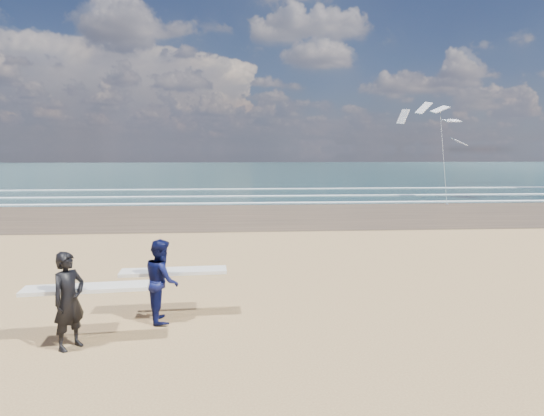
{
  "coord_description": "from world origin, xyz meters",
  "views": [
    {
      "loc": [
        3.37,
        -8.22,
        3.49
      ],
      "look_at": [
        4.43,
        6.0,
        1.76
      ],
      "focal_mm": 32.0,
      "sensor_mm": 36.0,
      "label": 1
    }
  ],
  "objects": [
    {
      "name": "surfer_far",
      "position": [
        1.87,
        1.53,
        0.85
      ],
      "size": [
        2.23,
        1.15,
        1.69
      ],
      "color": "#0B0F3D",
      "rests_on": "ground"
    },
    {
      "name": "foam_breakers",
      "position": [
        20.0,
        28.1,
        0.05
      ],
      "size": [
        220.0,
        11.7,
        0.05
      ],
      "color": "white",
      "rests_on": "ground"
    },
    {
      "name": "surfer_near",
      "position": [
        0.47,
        0.27,
        0.88
      ],
      "size": [
        2.24,
        1.1,
        1.73
      ],
      "color": "black",
      "rests_on": "ground"
    },
    {
      "name": "wet_sand_strip",
      "position": [
        20.0,
        18.0,
        0.01
      ],
      "size": [
        220.0,
        12.0,
        0.01
      ],
      "primitive_type": "cube",
      "color": "#483626",
      "rests_on": "ground"
    },
    {
      "name": "kite_1",
      "position": [
        17.35,
        23.92,
        3.98
      ],
      "size": [
        5.32,
        4.68,
        7.33
      ],
      "color": "slate",
      "rests_on": "ground"
    },
    {
      "name": "ocean",
      "position": [
        20.0,
        72.0,
        0.01
      ],
      "size": [
        220.0,
        100.0,
        0.02
      ],
      "primitive_type": "cube",
      "color": "#1A383A",
      "rests_on": "ground"
    }
  ]
}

